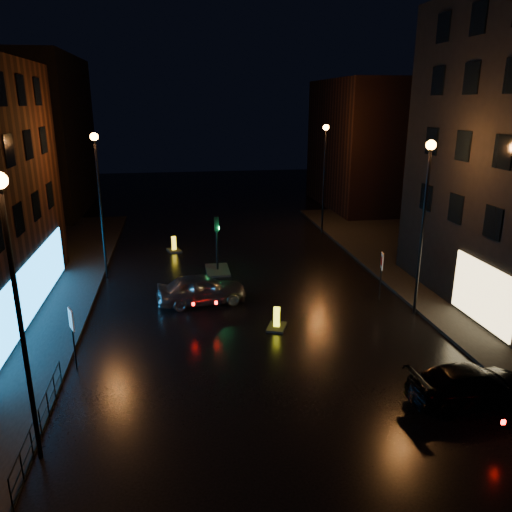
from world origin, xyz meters
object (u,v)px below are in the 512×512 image
Objects in this scene: road_sign_left at (72,324)px; bollard_far at (174,248)px; traffic_signal at (217,263)px; silver_hatchback at (202,289)px; bollard_near at (277,323)px; road_sign_right at (382,265)px; dark_sedan at (472,385)px.

bollard_far is at bearing 52.63° from road_sign_left.
silver_hatchback is at bearing -104.00° from traffic_signal.
silver_hatchback is 7.91m from road_sign_left.
road_sign_left is (-6.48, -10.80, 1.37)m from traffic_signal.
bollard_near is 8.92m from road_sign_left.
road_sign_right reaches higher than bollard_near.
road_sign_right is (8.01, -6.02, 1.41)m from traffic_signal.
silver_hatchback is (-1.24, -4.97, 0.27)m from traffic_signal.
road_sign_right reaches higher than bollard_far.
traffic_signal reaches higher than silver_hatchback.
bollard_far is (-10.09, 20.18, -0.43)m from dark_sedan.
traffic_signal is 0.76× the size of silver_hatchback.
road_sign_left is at bearing 34.82° from road_sign_right.
dark_sedan is 22.57m from bollard_far.
bollard_near is (3.23, -3.55, -0.55)m from silver_hatchback.
dark_sedan is at bearing -79.98° from bollard_far.
bollard_far is 16.15m from road_sign_left.
silver_hatchback is 1.00× the size of dark_sedan.
road_sign_left reaches higher than dark_sedan.
silver_hatchback is at bearing 154.64° from bollard_near.
bollard_near is 6.74m from road_sign_right.
bollard_near is at bearing 39.11° from road_sign_right.
bollard_near is 14.09m from bollard_far.
bollard_far is (-2.62, 4.80, -0.27)m from traffic_signal.
silver_hatchback is 1.78× the size of road_sign_right.
road_sign_right reaches higher than silver_hatchback.
dark_sedan is (8.70, -10.42, -0.11)m from silver_hatchback.
dark_sedan reaches higher than bollard_far.
silver_hatchback is 3.28× the size of bollard_near.
traffic_signal is 0.76× the size of dark_sedan.
silver_hatchback is 3.30× the size of bollard_far.
road_sign_left is at bearing 131.97° from silver_hatchback.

